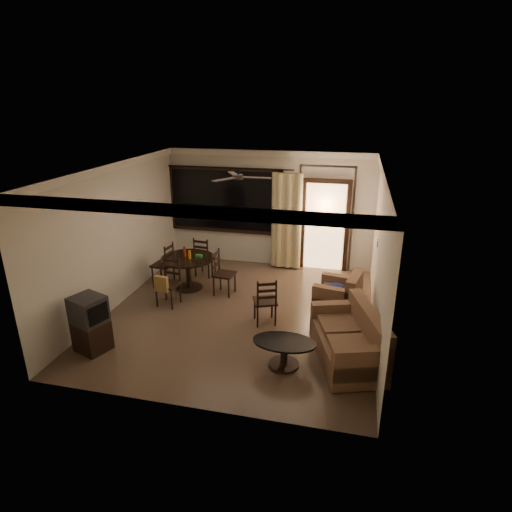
% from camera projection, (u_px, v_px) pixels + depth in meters
% --- Properties ---
extents(ground, '(5.50, 5.50, 0.00)m').
position_uv_depth(ground, '(240.00, 313.00, 8.31)').
color(ground, '#7F6651').
rests_on(ground, ground).
extents(room_shell, '(5.50, 6.70, 5.50)m').
position_uv_depth(room_shell, '(287.00, 202.00, 9.16)').
color(room_shell, beige).
rests_on(room_shell, ground).
extents(dining_table, '(1.15, 1.15, 0.94)m').
position_uv_depth(dining_table, '(188.00, 264.00, 9.22)').
color(dining_table, black).
rests_on(dining_table, ground).
extents(dining_chair_west, '(0.47, 0.47, 0.95)m').
position_uv_depth(dining_chair_west, '(164.00, 272.00, 9.54)').
color(dining_chair_west, black).
rests_on(dining_chair_west, ground).
extents(dining_chair_east, '(0.47, 0.47, 0.95)m').
position_uv_depth(dining_chair_east, '(224.00, 281.00, 9.05)').
color(dining_chair_east, black).
rests_on(dining_chair_east, ground).
extents(dining_chair_south, '(0.47, 0.52, 0.95)m').
position_uv_depth(dining_chair_south, '(168.00, 291.00, 8.55)').
color(dining_chair_south, black).
rests_on(dining_chair_south, ground).
extents(dining_chair_north, '(0.47, 0.47, 0.95)m').
position_uv_depth(dining_chair_north, '(205.00, 264.00, 10.01)').
color(dining_chair_north, black).
rests_on(dining_chair_north, ground).
extents(tv_cabinet, '(0.62, 0.60, 0.96)m').
position_uv_depth(tv_cabinet, '(90.00, 324.00, 6.96)').
color(tv_cabinet, black).
rests_on(tv_cabinet, ground).
extents(sofa, '(1.31, 1.79, 0.86)m').
position_uv_depth(sofa, '(351.00, 341.00, 6.71)').
color(sofa, '#4C2D23').
rests_on(sofa, ground).
extents(armchair, '(0.94, 0.94, 0.81)m').
position_uv_depth(armchair, '(340.00, 296.00, 8.25)').
color(armchair, '#4C2D23').
rests_on(armchair, ground).
extents(coffee_table, '(0.99, 0.59, 0.43)m').
position_uv_depth(coffee_table, '(284.00, 349.00, 6.60)').
color(coffee_table, black).
rests_on(coffee_table, ground).
extents(side_chair, '(0.53, 0.53, 0.92)m').
position_uv_depth(side_chair, '(265.00, 309.00, 7.88)').
color(side_chair, black).
rests_on(side_chair, ground).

